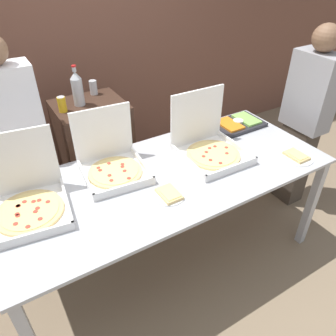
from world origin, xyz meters
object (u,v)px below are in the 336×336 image
(soda_can_colored, at_px, (62,104))
(person_guest_cap, at_px, (305,119))
(pizza_box_far_left, at_px, (209,145))
(pizza_box_near_left, at_px, (112,163))
(pizza_box_near_right, at_px, (27,199))
(person_guest_plaid, at_px, (22,151))
(paper_plate_front_left, at_px, (296,156))
(soda_bottle, at_px, (77,88))
(soda_can_silver, at_px, (93,87))
(paper_plate_front_center, at_px, (169,194))
(veggie_tray, at_px, (238,123))

(soda_can_colored, distance_m, person_guest_cap, 2.11)
(pizza_box_far_left, height_order, pizza_box_near_left, pizza_box_far_left)
(pizza_box_near_right, xyz_separation_m, person_guest_plaid, (0.09, 0.65, -0.04))
(paper_plate_front_left, xyz_separation_m, person_guest_cap, (0.56, 0.39, -0.01))
(pizza_box_near_right, xyz_separation_m, paper_plate_front_left, (1.84, -0.44, -0.07))
(soda_bottle, xyz_separation_m, person_guest_plaid, (-0.54, -0.19, -0.32))
(pizza_box_far_left, distance_m, soda_bottle, 1.16)
(pizza_box_near_right, relative_size, pizza_box_near_left, 1.10)
(pizza_box_near_right, xyz_separation_m, soda_can_colored, (0.48, 0.78, 0.20))
(person_guest_cap, bearing_deg, soda_bottle, 63.44)
(pizza_box_near_right, height_order, person_guest_cap, person_guest_cap)
(soda_can_silver, xyz_separation_m, person_guest_plaid, (-0.72, -0.34, -0.24))
(paper_plate_front_center, height_order, paper_plate_front_left, same)
(pizza_box_near_right, bearing_deg, person_guest_cap, 6.68)
(pizza_box_near_left, xyz_separation_m, veggie_tray, (1.21, 0.07, -0.05))
(pizza_box_near_left, distance_m, paper_plate_front_left, 1.36)
(pizza_box_near_left, xyz_separation_m, soda_can_silver, (0.22, 0.89, 0.20))
(pizza_box_far_left, relative_size, veggie_tray, 1.12)
(veggie_tray, height_order, person_guest_plaid, person_guest_plaid)
(pizza_box_near_left, distance_m, soda_can_colored, 0.72)
(veggie_tray, relative_size, soda_can_silver, 3.49)
(pizza_box_near_right, bearing_deg, pizza_box_far_left, 4.99)
(paper_plate_front_left, bearing_deg, pizza_box_far_left, 144.75)
(paper_plate_front_left, xyz_separation_m, soda_bottle, (-1.21, 1.28, 0.35))
(pizza_box_near_left, bearing_deg, paper_plate_front_center, -59.79)
(pizza_box_far_left, distance_m, paper_plate_front_center, 0.58)
(pizza_box_far_left, bearing_deg, person_guest_cap, 2.18)
(soda_can_colored, bearing_deg, person_guest_plaid, -161.26)
(soda_can_colored, bearing_deg, paper_plate_front_left, -41.94)
(pizza_box_near_right, height_order, soda_can_silver, pizza_box_near_right)
(pizza_box_far_left, relative_size, paper_plate_front_left, 1.92)
(pizza_box_far_left, height_order, soda_can_silver, pizza_box_far_left)
(pizza_box_far_left, bearing_deg, veggie_tray, 26.78)
(veggie_tray, distance_m, soda_bottle, 1.38)
(pizza_box_near_right, bearing_deg, pizza_box_near_left, 17.56)
(soda_can_silver, bearing_deg, paper_plate_front_left, -54.44)
(pizza_box_far_left, distance_m, person_guest_plaid, 1.41)
(person_guest_cap, bearing_deg, pizza_box_far_left, 90.79)
(paper_plate_front_left, bearing_deg, person_guest_cap, 34.95)
(pizza_box_near_right, relative_size, paper_plate_front_left, 2.08)
(soda_can_colored, bearing_deg, pizza_box_near_right, -121.48)
(paper_plate_front_left, relative_size, soda_bottle, 0.77)
(paper_plate_front_left, bearing_deg, person_guest_plaid, 148.02)
(soda_can_silver, height_order, person_guest_cap, person_guest_cap)
(pizza_box_near_right, relative_size, pizza_box_far_left, 1.09)
(soda_bottle, relative_size, person_guest_cap, 0.19)
(pizza_box_near_left, relative_size, veggie_tray, 1.10)
(person_guest_plaid, bearing_deg, pizza_box_far_left, 149.55)
(pizza_box_near_left, relative_size, soda_can_silver, 3.83)
(pizza_box_far_left, height_order, paper_plate_front_left, pizza_box_far_left)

